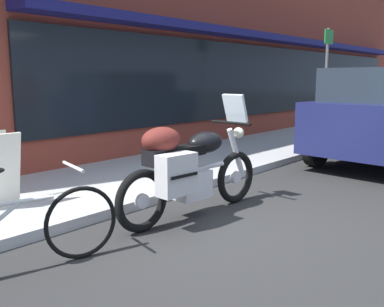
{
  "coord_description": "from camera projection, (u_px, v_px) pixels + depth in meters",
  "views": [
    {
      "loc": [
        -3.7,
        -2.84,
        1.61
      ],
      "look_at": [
        0.26,
        0.56,
        0.7
      ],
      "focal_mm": 40.36,
      "sensor_mm": 36.0,
      "label": 1
    }
  ],
  "objects": [
    {
      "name": "sidewalk_curb",
      "position": [
        338.0,
        130.0,
        13.01
      ],
      "size": [
        30.0,
        2.43,
        0.12
      ],
      "color": "#A9A9A9",
      "rests_on": "ground_plane"
    },
    {
      "name": "parking_sign_pole",
      "position": [
        326.0,
        76.0,
        10.17
      ],
      "size": [
        0.44,
        0.07,
        2.64
      ],
      "color": "#59595B",
      "rests_on": "sidewalk_curb"
    },
    {
      "name": "storefront_building",
      "position": [
        279.0,
        11.0,
        12.26
      ],
      "size": [
        23.23,
        0.9,
        7.16
      ],
      "color": "brown",
      "rests_on": "ground_plane"
    },
    {
      "name": "ground_plane",
      "position": [
        214.0,
        223.0,
        4.86
      ],
      "size": [
        80.0,
        80.0,
        0.0
      ],
      "primitive_type": "plane",
      "color": "#2A2A2A"
    },
    {
      "name": "parked_bicycle",
      "position": [
        19.0,
        231.0,
        3.56
      ],
      "size": [
        1.68,
        0.59,
        0.93
      ],
      "color": "black",
      "rests_on": "ground_plane"
    },
    {
      "name": "touring_motorcycle",
      "position": [
        188.0,
        167.0,
        4.92
      ],
      "size": [
        2.24,
        0.62,
        1.42
      ],
      "color": "black",
      "rests_on": "ground_plane"
    }
  ]
}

